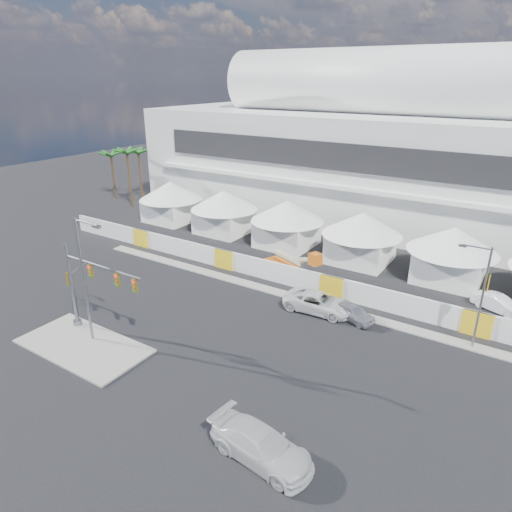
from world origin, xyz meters
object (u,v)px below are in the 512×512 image
Objects in this scene: lot_car_a at (499,304)px; streetlight_median at (85,272)px; boom_lift at (287,266)px; sedan_silver at (352,312)px; traffic_mast at (86,287)px; streetlight_curb at (481,291)px; pickup_near at (261,445)px; pickup_curb at (319,303)px.

streetlight_median is (-24.88, -21.64, 4.96)m from lot_car_a.
boom_lift is at bearing 71.53° from streetlight_median.
sedan_silver is 20.87m from traffic_mast.
streetlight_curb reaches higher than boom_lift.
lot_car_a is 0.54× the size of streetlight_curb.
pickup_near is 0.61× the size of streetlight_median.
traffic_mast is at bearing 150.60° from lot_car_a.
streetlight_curb reaches higher than lot_car_a.
boom_lift is (7.29, 17.80, -2.89)m from traffic_mast.
traffic_mast is at bearing 85.17° from pickup_near.
boom_lift is (-17.69, 3.99, -3.57)m from streetlight_curb.
pickup_curb is 1.40× the size of lot_car_a.
pickup_curb is 16.72m from pickup_near.
traffic_mast reaches higher than lot_car_a.
traffic_mast is at bearing -89.28° from boom_lift.
sedan_silver is at bearing 11.76° from pickup_near.
pickup_near is 0.76× the size of boom_lift.
streetlight_median is (1.10, -0.71, 1.75)m from traffic_mast.
pickup_near is 0.72× the size of traffic_mast.
boom_lift is (-8.79, 4.88, 0.33)m from sedan_silver.
lot_car_a is (9.91, 8.02, 0.01)m from sedan_silver.
pickup_near is (4.45, -16.12, 0.03)m from pickup_curb.
traffic_mast is 19.45m from boom_lift.
traffic_mast is 28.54m from streetlight_curb.
lot_car_a is at bearing -12.65° from pickup_near.
streetlight_median is at bearing -148.69° from streetlight_curb.
pickup_near is at bearing -40.98° from boom_lift.
pickup_near reaches higher than pickup_curb.
pickup_near reaches higher than sedan_silver.
streetlight_median is 20.05m from boom_lift.
streetlight_curb is (7.30, 17.25, 3.73)m from pickup_near.
streetlight_curb is at bearing -67.65° from sedan_silver.
pickup_curb is at bearing 144.64° from lot_car_a.
pickup_near is 0.75× the size of streetlight_curb.
lot_car_a is (12.76, 8.26, -0.13)m from pickup_curb.
traffic_mast reaches higher than pickup_near.
boom_lift reaches higher than sedan_silver.
pickup_curb is at bearing 47.85° from streetlight_median.
pickup_curb is 12.39m from streetlight_curb.
sedan_silver is at bearing -6.08° from boom_lift.
streetlight_median is 1.24× the size of boom_lift.
streetlight_curb is 1.02× the size of boom_lift.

